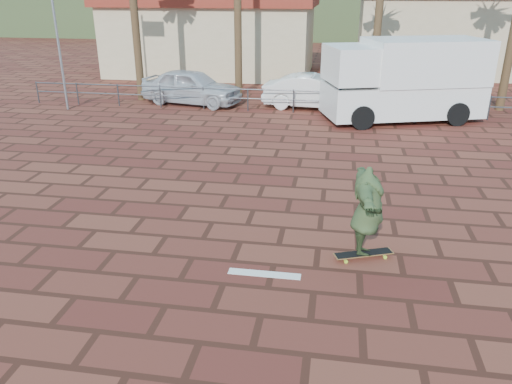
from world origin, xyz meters
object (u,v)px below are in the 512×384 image
car_white (314,92)px  campervan (405,78)px  car_silver (192,87)px  skateboarder (367,211)px  longboard (363,254)px

car_white → campervan: bearing=-107.8°
car_silver → campervan: bearing=-86.5°
skateboarder → car_silver: 15.20m
skateboarder → car_silver: (-7.41, 13.27, -0.25)m
longboard → car_white: 13.41m
skateboarder → campervan: (1.89, 11.79, 0.64)m
car_silver → car_white: 5.64m
campervan → longboard: bearing=-116.9°
campervan → car_silver: 9.46m
campervan → skateboarder: bearing=-116.9°
skateboarder → campervan: campervan is taller
longboard → car_white: bearing=76.1°
longboard → campervan: bearing=59.5°
longboard → car_silver: car_silver is taller
longboard → car_silver: (-7.41, 13.27, 0.70)m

